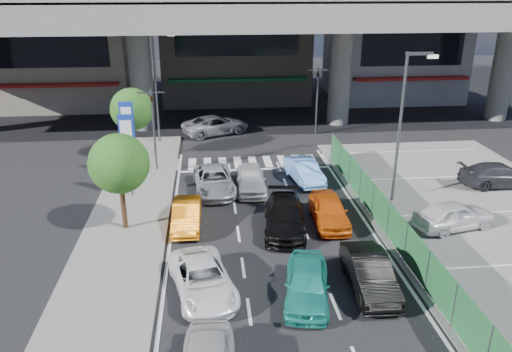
{
  "coord_description": "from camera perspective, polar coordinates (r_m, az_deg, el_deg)",
  "views": [
    {
      "loc": [
        -2.82,
        -18.04,
        11.24
      ],
      "look_at": [
        -0.56,
        5.08,
        2.12
      ],
      "focal_mm": 35.0,
      "sensor_mm": 36.0,
      "label": 1
    }
  ],
  "objects": [
    {
      "name": "street_lamp_right",
      "position": [
        26.83,
        16.58,
        6.59
      ],
      "size": [
        1.65,
        0.22,
        8.0
      ],
      "color": "#595B60",
      "rests_on": "ground"
    },
    {
      "name": "parking_lot",
      "position": [
        26.8,
        26.27,
        -5.68
      ],
      "size": [
        12.0,
        28.0,
        0.06
      ],
      "primitive_type": "cube",
      "color": "#595957",
      "rests_on": "ground"
    },
    {
      "name": "street_lamp_left",
      "position": [
        36.79,
        -11.17,
        10.91
      ],
      "size": [
        1.65,
        0.22,
        8.0
      ],
      "color": "#595B60",
      "rests_on": "ground"
    },
    {
      "name": "traffic_light_left",
      "position": [
        31.1,
        -11.77,
        7.4
      ],
      "size": [
        1.6,
        1.24,
        5.2
      ],
      "color": "#595B60",
      "rests_on": "ground"
    },
    {
      "name": "traffic_cone",
      "position": [
        26.83,
        13.59,
        -3.11
      ],
      "size": [
        0.36,
        0.36,
        0.62
      ],
      "primitive_type": "cone",
      "rotation": [
        0.0,
        0.0,
        0.12
      ],
      "color": "#F64C0D",
      "rests_on": "parking_lot"
    },
    {
      "name": "building_center",
      "position": [
        51.23,
        -2.53,
        17.22
      ],
      "size": [
        14.0,
        10.9,
        15.0
      ],
      "color": "gray",
      "rests_on": "ground"
    },
    {
      "name": "tree_far",
      "position": [
        33.85,
        -14.01,
        7.38
      ],
      "size": [
        2.8,
        2.8,
        4.8
      ],
      "color": "#382314",
      "rests_on": "ground"
    },
    {
      "name": "ground",
      "position": [
        21.44,
        2.85,
        -10.2
      ],
      "size": [
        120.0,
        120.0,
        0.0
      ],
      "primitive_type": "plane",
      "color": "black",
      "rests_on": "ground"
    },
    {
      "name": "parked_sedan_white",
      "position": [
        25.81,
        21.69,
        -4.18
      ],
      "size": [
        4.3,
        2.51,
        1.37
      ],
      "primitive_type": "imported",
      "rotation": [
        0.0,
        0.0,
        1.8
      ],
      "color": "silver",
      "rests_on": "parking_lot"
    },
    {
      "name": "traffic_light_right",
      "position": [
        38.66,
        7.06,
        10.38
      ],
      "size": [
        1.6,
        1.24,
        5.2
      ],
      "color": "#595B60",
      "rests_on": "ground"
    },
    {
      "name": "building_east",
      "position": [
        53.69,
        15.51,
        15.08
      ],
      "size": [
        12.0,
        10.9,
        12.0
      ],
      "color": "gray",
      "rests_on": "ground"
    },
    {
      "name": "taxi_orange_left",
      "position": [
        24.54,
        -7.93,
        -4.42
      ],
      "size": [
        1.39,
        3.81,
        1.25
      ],
      "primitive_type": "imported",
      "rotation": [
        0.0,
        0.0,
        -0.02
      ],
      "color": "orange",
      "rests_on": "ground"
    },
    {
      "name": "hatch_black_mid_right",
      "position": [
        20.12,
        12.86,
        -10.8
      ],
      "size": [
        1.57,
        4.22,
        1.38
      ],
      "primitive_type": "imported",
      "rotation": [
        0.0,
        0.0,
        -0.03
      ],
      "color": "black",
      "rests_on": "ground"
    },
    {
      "name": "expressway",
      "position": [
        40.22,
        -1.64,
        17.89
      ],
      "size": [
        64.0,
        14.0,
        10.75
      ],
      "color": "slate",
      "rests_on": "ground"
    },
    {
      "name": "sedan_white_front_mid",
      "position": [
        28.41,
        -0.59,
        -0.37
      ],
      "size": [
        1.73,
        4.09,
        1.38
      ],
      "primitive_type": "imported",
      "rotation": [
        0.0,
        0.0,
        -0.03
      ],
      "color": "silver",
      "rests_on": "ground"
    },
    {
      "name": "taxi_teal_mid",
      "position": [
        19.17,
        5.83,
        -12.07
      ],
      "size": [
        2.4,
        4.29,
        1.38
      ],
      "primitive_type": "imported",
      "rotation": [
        0.0,
        0.0,
        -0.2
      ],
      "color": "teal",
      "rests_on": "ground"
    },
    {
      "name": "fence_run",
      "position": [
        23.14,
        15.7,
        -5.97
      ],
      "size": [
        0.16,
        22.0,
        1.8
      ],
      "primitive_type": null,
      "color": "#1F5B2F",
      "rests_on": "ground"
    },
    {
      "name": "sedan_black_mid",
      "position": [
        24.01,
        3.3,
        -4.67
      ],
      "size": [
        2.52,
        4.96,
        1.38
      ],
      "primitive_type": "imported",
      "rotation": [
        0.0,
        0.0,
        -0.13
      ],
      "color": "black",
      "rests_on": "ground"
    },
    {
      "name": "sedan_white_mid_left",
      "position": [
        19.53,
        -6.11,
        -11.63
      ],
      "size": [
        2.98,
        4.82,
        1.24
      ],
      "primitive_type": "imported",
      "rotation": [
        0.0,
        0.0,
        0.22
      ],
      "color": "white",
      "rests_on": "ground"
    },
    {
      "name": "taxi_orange_right",
      "position": [
        24.87,
        8.36,
        -3.91
      ],
      "size": [
        1.77,
        4.11,
        1.38
      ],
      "primitive_type": "imported",
      "rotation": [
        0.0,
        0.0,
        -0.04
      ],
      "color": "#D8570E",
      "rests_on": "ground"
    },
    {
      "name": "building_west",
      "position": [
        51.94,
        -20.99,
        14.84
      ],
      "size": [
        12.0,
        10.9,
        13.0
      ],
      "color": "gray",
      "rests_on": "ground"
    },
    {
      "name": "signboard_far",
      "position": [
        30.54,
        -14.44,
        5.22
      ],
      "size": [
        0.8,
        0.14,
        4.7
      ],
      "color": "#595B60",
      "rests_on": "ground"
    },
    {
      "name": "crossing_wagon_silver",
      "position": [
        39.31,
        -4.6,
        5.85
      ],
      "size": [
        5.73,
        4.31,
        1.45
      ],
      "primitive_type": "imported",
      "rotation": [
        0.0,
        0.0,
        1.99
      ],
      "color": "#999AA0",
      "rests_on": "ground"
    },
    {
      "name": "signboard_near",
      "position": [
        27.64,
        -14.47,
        3.53
      ],
      "size": [
        0.8,
        0.14,
        4.7
      ],
      "color": "#595B60",
      "rests_on": "ground"
    },
    {
      "name": "parked_sedan_dgrey",
      "position": [
        32.19,
        26.11,
        0.11
      ],
      "size": [
        4.67,
        1.99,
        1.34
      ],
      "primitive_type": "imported",
      "rotation": [
        0.0,
        0.0,
        1.55
      ],
      "color": "#2D2D32",
      "rests_on": "parking_lot"
    },
    {
      "name": "sidewalk_left",
      "position": [
        25.07,
        -14.65,
        -5.81
      ],
      "size": [
        4.0,
        30.0,
        0.12
      ],
      "primitive_type": "cube",
      "color": "#595957",
      "rests_on": "ground"
    },
    {
      "name": "kei_truck_front_right",
      "position": [
        29.93,
        5.54,
        0.62
      ],
      "size": [
        2.02,
        4.16,
        1.31
      ],
      "primitive_type": "imported",
      "rotation": [
        0.0,
        0.0,
        0.16
      ],
      "color": "#5F94E4",
      "rests_on": "ground"
    },
    {
      "name": "wagon_silver_front_left",
      "position": [
        28.41,
        -4.82,
        -0.53
      ],
      "size": [
        2.53,
        4.83,
        1.3
      ],
      "primitive_type": "imported",
      "rotation": [
        0.0,
        0.0,
        0.08
      ],
      "color": "#B2B5BB",
      "rests_on": "ground"
    },
    {
      "name": "tree_near",
      "position": [
        23.77,
        -15.39,
        1.35
      ],
      "size": [
        2.8,
        2.8,
        4.8
      ],
      "color": "#382314",
      "rests_on": "ground"
    }
  ]
}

